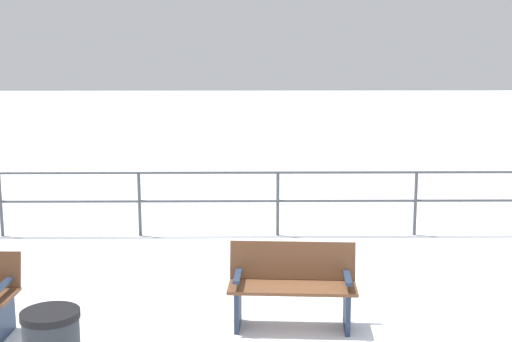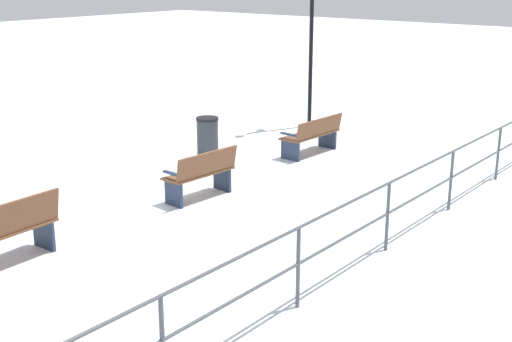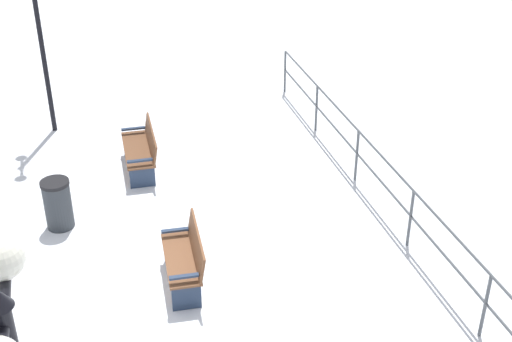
% 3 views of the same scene
% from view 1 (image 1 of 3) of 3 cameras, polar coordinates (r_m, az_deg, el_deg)
% --- Properties ---
extents(ground_plane, '(80.00, 80.00, 0.00)m').
position_cam_1_polar(ground_plane, '(7.55, 3.03, -13.11)').
color(ground_plane, white).
rests_on(ground_plane, ground).
extents(bench_second, '(0.61, 1.40, 0.89)m').
position_cam_1_polar(bench_second, '(7.56, 3.00, -9.31)').
color(bench_second, brown).
rests_on(bench_second, ground).
extents(waterfront_railing, '(0.05, 13.23, 1.04)m').
position_cam_1_polar(waterfront_railing, '(10.99, 1.81, -1.74)').
color(waterfront_railing, '#4C5156').
rests_on(waterfront_railing, ground).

